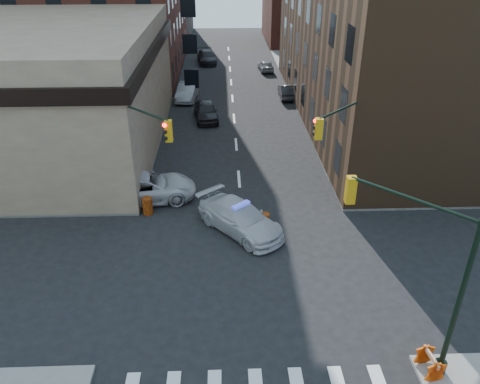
{
  "coord_description": "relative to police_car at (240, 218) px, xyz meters",
  "views": [
    {
      "loc": [
        -1.03,
        -18.02,
        14.27
      ],
      "look_at": [
        -0.16,
        4.12,
        2.2
      ],
      "focal_mm": 35.0,
      "sensor_mm": 36.0,
      "label": 1
    }
  ],
  "objects": [
    {
      "name": "parked_car_efar",
      "position": [
        4.51,
        35.23,
        -0.14
      ],
      "size": [
        1.83,
        3.99,
        1.33
      ],
      "primitive_type": "imported",
      "rotation": [
        0.0,
        0.0,
        3.21
      ],
      "color": "gray",
      "rests_on": "ground"
    },
    {
      "name": "bank_building",
      "position": [
        -16.83,
        12.79,
        3.69
      ],
      "size": [
        22.0,
        22.0,
        9.0
      ],
      "primitive_type": "cube",
      "color": "tan",
      "rests_on": "ground"
    },
    {
      "name": "signal_pole_ne",
      "position": [
        6.01,
        1.64,
        3.53
      ],
      "size": [
        3.67,
        3.58,
        8.0
      ],
      "rotation": [
        0.0,
        0.0,
        -2.36
      ],
      "color": "black",
      "rests_on": "sidewalk_ne"
    },
    {
      "name": "tree_ne_far",
      "position": [
        7.67,
        30.29,
        2.68
      ],
      "size": [
        3.0,
        3.0,
        4.85
      ],
      "color": "black",
      "rests_on": "sidewalk_ne"
    },
    {
      "name": "barricade_nw_b",
      "position": [
        -9.42,
        3.45,
        -0.24
      ],
      "size": [
        1.2,
        0.81,
        0.82
      ],
      "primitive_type": null,
      "rotation": [
        0.0,
        0.0,
        -0.26
      ],
      "color": "#DB4D0A",
      "rests_on": "sidewalk_nw"
    },
    {
      "name": "ground",
      "position": [
        0.17,
        -3.71,
        -0.81
      ],
      "size": [
        140.0,
        140.0,
        0.0
      ],
      "primitive_type": "plane",
      "color": "black",
      "rests_on": "ground"
    },
    {
      "name": "tree_ne_near",
      "position": [
        7.67,
        22.29,
        2.68
      ],
      "size": [
        3.0,
        3.0,
        4.85
      ],
      "color": "black",
      "rests_on": "sidewalk_ne"
    },
    {
      "name": "sidewalk_nw",
      "position": [
        -22.83,
        29.04,
        -0.73
      ],
      "size": [
        34.0,
        54.5,
        0.15
      ],
      "primitive_type": "cube",
      "color": "gray",
      "rests_on": "ground"
    },
    {
      "name": "signal_pole_se",
      "position": [
        6.21,
        -9.23,
        3.81
      ],
      "size": [
        5.4,
        5.27,
        8.0
      ],
      "rotation": [
        0.0,
        0.0,
        2.36
      ],
      "color": "black",
      "rests_on": "sidewalk_se"
    },
    {
      "name": "pickup",
      "position": [
        -5.6,
        3.69,
        0.04
      ],
      "size": [
        6.44,
        3.73,
        1.69
      ],
      "primitive_type": "imported",
      "rotation": [
        0.0,
        0.0,
        1.73
      ],
      "color": "#BABABE",
      "rests_on": "ground"
    },
    {
      "name": "filler_ne",
      "position": [
        14.17,
        54.29,
        5.19
      ],
      "size": [
        16.0,
        16.0,
        12.0
      ],
      "primitive_type": "cube",
      "color": "maroon",
      "rests_on": "ground"
    },
    {
      "name": "police_car",
      "position": [
        0.0,
        0.0,
        0.0
      ],
      "size": [
        5.28,
        5.71,
        1.61
      ],
      "primitive_type": "imported",
      "rotation": [
        0.0,
        0.0,
        0.69
      ],
      "color": "#BCBCC1",
      "rests_on": "ground"
    },
    {
      "name": "parked_car_enear",
      "position": [
        5.67,
        24.3,
        -0.12
      ],
      "size": [
        1.45,
        4.14,
        1.36
      ],
      "primitive_type": "imported",
      "rotation": [
        0.0,
        0.0,
        3.14
      ],
      "color": "black",
      "rests_on": "ground"
    },
    {
      "name": "pedestrian_b",
      "position": [
        -9.43,
        2.29,
        0.12
      ],
      "size": [
        0.77,
        0.61,
        1.56
      ],
      "primitive_type": "imported",
      "rotation": [
        0.0,
        0.0,
        0.02
      ],
      "color": "black",
      "rests_on": "sidewalk_nw"
    },
    {
      "name": "parked_car_wnear",
      "position": [
        -2.33,
        18.09,
        -0.01
      ],
      "size": [
        2.49,
        4.9,
        1.6
      ],
      "primitive_type": "imported",
      "rotation": [
        0.0,
        0.0,
        0.13
      ],
      "color": "black",
      "rests_on": "ground"
    },
    {
      "name": "barrel_road",
      "position": [
        1.35,
        0.07,
        -0.31
      ],
      "size": [
        0.65,
        0.65,
        0.99
      ],
      "primitive_type": "cylinder",
      "rotation": [
        0.0,
        0.0,
        -0.2
      ],
      "color": "orange",
      "rests_on": "ground"
    },
    {
      "name": "parked_car_wdeep",
      "position": [
        -2.76,
        39.59,
        -0.04
      ],
      "size": [
        2.8,
        5.51,
        1.53
      ],
      "primitive_type": "imported",
      "rotation": [
        0.0,
        0.0,
        0.13
      ],
      "color": "black",
      "rests_on": "ground"
    },
    {
      "name": "pedestrian_a",
      "position": [
        -7.86,
        3.11,
        0.21
      ],
      "size": [
        0.74,
        0.61,
        1.73
      ],
      "primitive_type": "imported",
      "rotation": [
        0.0,
        0.0,
        -0.36
      ],
      "color": "black",
      "rests_on": "sidewalk_nw"
    },
    {
      "name": "barrel_bank",
      "position": [
        -5.33,
        2.0,
        -0.28
      ],
      "size": [
        0.59,
        0.59,
        1.04
      ],
      "primitive_type": "cylinder",
      "rotation": [
        0.0,
        0.0,
        0.0
      ],
      "color": "#C66709",
      "rests_on": "ground"
    },
    {
      "name": "commercial_row_ne",
      "position": [
        13.17,
        18.79,
        6.19
      ],
      "size": [
        14.0,
        34.0,
        14.0
      ],
      "primitive_type": "cube",
      "color": "#452E1B",
      "rests_on": "ground"
    },
    {
      "name": "barricade_nw_a",
      "position": [
        -6.56,
        4.29,
        -0.25
      ],
      "size": [
        1.16,
        0.75,
        0.81
      ],
      "primitive_type": null,
      "rotation": [
        0.0,
        0.0,
        -0.21
      ],
      "color": "orange",
      "rests_on": "sidewalk_nw"
    },
    {
      "name": "barricade_se_a",
      "position": [
        6.57,
        -9.99,
        -0.24
      ],
      "size": [
        0.67,
        1.16,
        0.83
      ],
      "primitive_type": null,
      "rotation": [
        0.0,
        0.0,
        1.68
      ],
      "color": "#C35B09",
      "rests_on": "sidewalk_se"
    },
    {
      "name": "parked_car_wfar",
      "position": [
        -4.32,
        24.12,
        0.0
      ],
      "size": [
        2.17,
        5.05,
        1.62
      ],
      "primitive_type": "imported",
      "rotation": [
        0.0,
        0.0,
        -0.1
      ],
      "color": "#919499",
      "rests_on": "ground"
    },
    {
      "name": "signal_pole_nw",
      "position": [
        -5.68,
        1.63,
        3.53
      ],
      "size": [
        3.58,
        3.67,
        8.0
      ],
      "rotation": [
        0.0,
        0.0,
        -0.79
      ],
      "color": "black",
      "rests_on": "sidewalk_nw"
    },
    {
      "name": "pedestrian_c",
      "position": [
        -11.26,
        3.4,
        0.23
      ],
      "size": [
        1.09,
        0.58,
        1.77
      ],
      "primitive_type": "imported",
      "rotation": [
        0.0,
        0.0,
        0.15
      ],
      "color": "#1F222F",
      "rests_on": "sidewalk_nw"
    },
    {
      "name": "sidewalk_ne",
      "position": [
        23.17,
        29.04,
        -0.73
      ],
      "size": [
        34.0,
        54.5,
        0.15
      ],
      "primitive_type": "cube",
      "color": "gray",
      "rests_on": "ground"
    }
  ]
}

